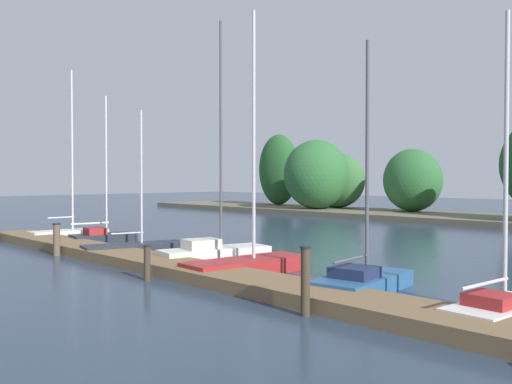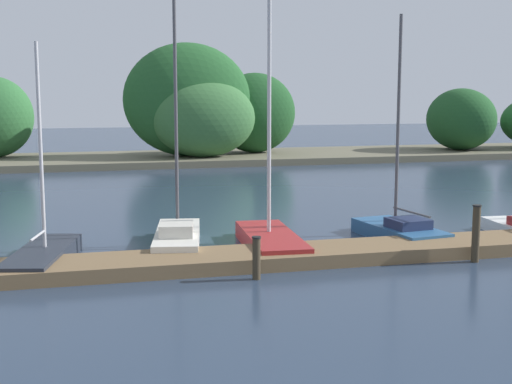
{
  "view_description": "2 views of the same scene",
  "coord_description": "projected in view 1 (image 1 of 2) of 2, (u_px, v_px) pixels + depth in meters",
  "views": [
    {
      "loc": [
        13.76,
        2.26,
        2.95
      ],
      "look_at": [
        1.7,
        13.66,
        2.54
      ],
      "focal_mm": 38.65,
      "sensor_mm": 36.0,
      "label": 1
    },
    {
      "loc": [
        -3.88,
        -4.69,
        4.4
      ],
      "look_at": [
        1.02,
        14.49,
        1.52
      ],
      "focal_mm": 49.41,
      "sensor_mm": 36.0,
      "label": 2
    }
  ],
  "objects": [
    {
      "name": "dock_pier",
      "position": [
        183.0,
        269.0,
        16.88
      ],
      "size": [
        28.66,
        1.8,
        0.35
      ],
      "color": "brown",
      "rests_on": "ground"
    },
    {
      "name": "sailboat_0",
      "position": [
        71.0,
        232.0,
        26.73
      ],
      "size": [
        1.27,
        3.81,
        8.19
      ],
      "rotation": [
        0.0,
        0.0,
        1.53
      ],
      "color": "silver",
      "rests_on": "ground"
    },
    {
      "name": "sailboat_1",
      "position": [
        104.0,
        237.0,
        24.69
      ],
      "size": [
        1.64,
        2.99,
        6.64
      ],
      "rotation": [
        0.0,
        0.0,
        1.42
      ],
      "color": "#232833",
      "rests_on": "ground"
    },
    {
      "name": "sailboat_2",
      "position": [
        139.0,
        247.0,
        21.29
      ],
      "size": [
        1.99,
        4.26,
        5.58
      ],
      "rotation": [
        0.0,
        0.0,
        1.35
      ],
      "color": "#232833",
      "rests_on": "ground"
    },
    {
      "name": "sailboat_3",
      "position": [
        217.0,
        250.0,
        19.37
      ],
      "size": [
        1.87,
        4.3,
        8.48
      ],
      "rotation": [
        0.0,
        0.0,
        1.39
      ],
      "color": "silver",
      "rests_on": "ground"
    },
    {
      "name": "sailboat_4",
      "position": [
        251.0,
        262.0,
        17.12
      ],
      "size": [
        1.59,
        4.49,
        8.14
      ],
      "rotation": [
        0.0,
        0.0,
        1.51
      ],
      "color": "maroon",
      "rests_on": "ground"
    },
    {
      "name": "sailboat_5",
      "position": [
        364.0,
        279.0,
        14.38
      ],
      "size": [
        1.84,
        3.67,
        6.55
      ],
      "rotation": [
        0.0,
        0.0,
        1.71
      ],
      "color": "#285684",
      "rests_on": "ground"
    },
    {
      "name": "sailboat_6",
      "position": [
        501.0,
        306.0,
        11.3
      ],
      "size": [
        1.37,
        3.06,
        6.38
      ],
      "rotation": [
        0.0,
        0.0,
        1.5
      ],
      "color": "white",
      "rests_on": "ground"
    },
    {
      "name": "mooring_piling_1",
      "position": [
        57.0,
        239.0,
        20.93
      ],
      "size": [
        0.29,
        0.29,
        1.24
      ],
      "color": "brown",
      "rests_on": "ground"
    },
    {
      "name": "mooring_piling_2",
      "position": [
        147.0,
        263.0,
        15.88
      ],
      "size": [
        0.22,
        0.22,
        1.02
      ],
      "color": "#3D3323",
      "rests_on": "ground"
    },
    {
      "name": "mooring_piling_3",
      "position": [
        305.0,
        281.0,
        11.76
      ],
      "size": [
        0.23,
        0.23,
        1.49
      ],
      "color": "#3D3323",
      "rests_on": "ground"
    }
  ]
}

